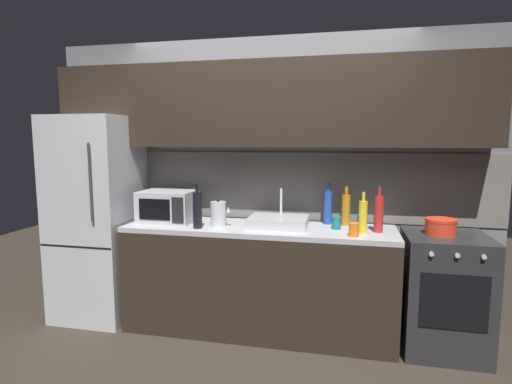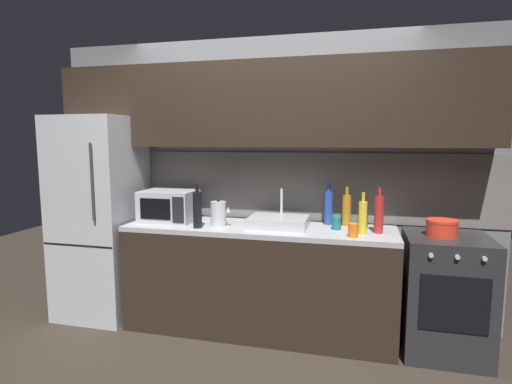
{
  "view_description": "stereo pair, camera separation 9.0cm",
  "coord_description": "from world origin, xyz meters",
  "px_view_note": "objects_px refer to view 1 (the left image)",
  "views": [
    {
      "loc": [
        0.7,
        -2.33,
        1.61
      ],
      "look_at": [
        -0.02,
        0.9,
        1.19
      ],
      "focal_mm": 28.6,
      "sensor_mm": 36.0,
      "label": 1
    },
    {
      "loc": [
        0.79,
        -2.31,
        1.61
      ],
      "look_at": [
        -0.02,
        0.9,
        1.19
      ],
      "focal_mm": 28.6,
      "sensor_mm": 36.0,
      "label": 2
    }
  ],
  "objects_px": {
    "cooking_pot": "(441,227)",
    "wine_bottle_yellow": "(363,217)",
    "mug_teal": "(336,223)",
    "mug_orange": "(354,230)",
    "mug_green": "(362,221)",
    "kettle": "(219,214)",
    "oven_range": "(444,293)",
    "wine_bottle_red": "(379,213)",
    "wine_bottle_dark": "(197,210)",
    "wine_bottle_blue": "(328,207)",
    "microwave": "(168,206)",
    "refrigerator": "(98,218)",
    "wine_bottle_amber": "(346,209)"
  },
  "relations": [
    {
      "from": "refrigerator",
      "to": "wine_bottle_yellow",
      "type": "distance_m",
      "value": 2.33
    },
    {
      "from": "kettle",
      "to": "mug_green",
      "type": "bearing_deg",
      "value": 10.54
    },
    {
      "from": "kettle",
      "to": "wine_bottle_amber",
      "type": "distance_m",
      "value": 1.06
    },
    {
      "from": "mug_teal",
      "to": "oven_range",
      "type": "bearing_deg",
      "value": -2.2
    },
    {
      "from": "oven_range",
      "to": "wine_bottle_dark",
      "type": "distance_m",
      "value": 2.02
    },
    {
      "from": "cooking_pot",
      "to": "wine_bottle_yellow",
      "type": "bearing_deg",
      "value": -171.93
    },
    {
      "from": "oven_range",
      "to": "wine_bottle_yellow",
      "type": "distance_m",
      "value": 0.85
    },
    {
      "from": "kettle",
      "to": "wine_bottle_yellow",
      "type": "bearing_deg",
      "value": -0.79
    },
    {
      "from": "mug_orange",
      "to": "wine_bottle_amber",
      "type": "bearing_deg",
      "value": 98.58
    },
    {
      "from": "wine_bottle_dark",
      "to": "mug_teal",
      "type": "height_order",
      "value": "wine_bottle_dark"
    },
    {
      "from": "wine_bottle_blue",
      "to": "mug_green",
      "type": "relative_size",
      "value": 3.41
    },
    {
      "from": "wine_bottle_dark",
      "to": "refrigerator",
      "type": "bearing_deg",
      "value": 170.26
    },
    {
      "from": "wine_bottle_red",
      "to": "wine_bottle_yellow",
      "type": "distance_m",
      "value": 0.14
    },
    {
      "from": "wine_bottle_yellow",
      "to": "refrigerator",
      "type": "bearing_deg",
      "value": 178.01
    },
    {
      "from": "refrigerator",
      "to": "wine_bottle_amber",
      "type": "distance_m",
      "value": 2.21
    },
    {
      "from": "refrigerator",
      "to": "kettle",
      "type": "xyz_separation_m",
      "value": [
        1.17,
        -0.06,
        0.09
      ]
    },
    {
      "from": "kettle",
      "to": "wine_bottle_red",
      "type": "distance_m",
      "value": 1.28
    },
    {
      "from": "oven_range",
      "to": "microwave",
      "type": "relative_size",
      "value": 1.96
    },
    {
      "from": "wine_bottle_dark",
      "to": "wine_bottle_blue",
      "type": "height_order",
      "value": "wine_bottle_dark"
    },
    {
      "from": "cooking_pot",
      "to": "mug_teal",
      "type": "bearing_deg",
      "value": 177.77
    },
    {
      "from": "oven_range",
      "to": "wine_bottle_dark",
      "type": "bearing_deg",
      "value": -174.78
    },
    {
      "from": "wine_bottle_blue",
      "to": "microwave",
      "type": "bearing_deg",
      "value": -171.63
    },
    {
      "from": "wine_bottle_dark",
      "to": "mug_orange",
      "type": "bearing_deg",
      "value": -1.01
    },
    {
      "from": "mug_teal",
      "to": "mug_green",
      "type": "relative_size",
      "value": 0.99
    },
    {
      "from": "kettle",
      "to": "mug_teal",
      "type": "bearing_deg",
      "value": 5.68
    },
    {
      "from": "wine_bottle_yellow",
      "to": "wine_bottle_dark",
      "type": "bearing_deg",
      "value": -175.8
    },
    {
      "from": "mug_teal",
      "to": "mug_orange",
      "type": "height_order",
      "value": "same"
    },
    {
      "from": "wine_bottle_yellow",
      "to": "mug_orange",
      "type": "xyz_separation_m",
      "value": [
        -0.07,
        -0.12,
        -0.08
      ]
    },
    {
      "from": "mug_green",
      "to": "kettle",
      "type": "bearing_deg",
      "value": -169.46
    },
    {
      "from": "wine_bottle_red",
      "to": "wine_bottle_amber",
      "type": "distance_m",
      "value": 0.33
    },
    {
      "from": "wine_bottle_blue",
      "to": "mug_teal",
      "type": "relative_size",
      "value": 3.46
    },
    {
      "from": "wine_bottle_amber",
      "to": "mug_green",
      "type": "height_order",
      "value": "wine_bottle_amber"
    },
    {
      "from": "microwave",
      "to": "kettle",
      "type": "xyz_separation_m",
      "value": [
        0.49,
        -0.08,
        -0.03
      ]
    },
    {
      "from": "refrigerator",
      "to": "wine_bottle_dark",
      "type": "height_order",
      "value": "refrigerator"
    },
    {
      "from": "mug_teal",
      "to": "wine_bottle_yellow",
      "type": "bearing_deg",
      "value": -29.17
    },
    {
      "from": "wine_bottle_red",
      "to": "refrigerator",
      "type": "bearing_deg",
      "value": 179.72
    },
    {
      "from": "wine_bottle_blue",
      "to": "mug_teal",
      "type": "bearing_deg",
      "value": -67.43
    },
    {
      "from": "kettle",
      "to": "wine_bottle_dark",
      "type": "height_order",
      "value": "wine_bottle_dark"
    },
    {
      "from": "oven_range",
      "to": "wine_bottle_red",
      "type": "relative_size",
      "value": 2.56
    },
    {
      "from": "mug_teal",
      "to": "mug_green",
      "type": "distance_m",
      "value": 0.24
    },
    {
      "from": "oven_range",
      "to": "wine_bottle_amber",
      "type": "bearing_deg",
      "value": 164.87
    },
    {
      "from": "microwave",
      "to": "wine_bottle_red",
      "type": "bearing_deg",
      "value": -0.99
    },
    {
      "from": "wine_bottle_yellow",
      "to": "wine_bottle_amber",
      "type": "distance_m",
      "value": 0.31
    },
    {
      "from": "kettle",
      "to": "mug_green",
      "type": "height_order",
      "value": "kettle"
    },
    {
      "from": "microwave",
      "to": "wine_bottle_blue",
      "type": "distance_m",
      "value": 1.38
    },
    {
      "from": "kettle",
      "to": "wine_bottle_amber",
      "type": "bearing_deg",
      "value": 14.5
    },
    {
      "from": "oven_range",
      "to": "wine_bottle_yellow",
      "type": "relative_size",
      "value": 2.82
    },
    {
      "from": "refrigerator",
      "to": "mug_green",
      "type": "bearing_deg",
      "value": 3.7
    },
    {
      "from": "wine_bottle_yellow",
      "to": "wine_bottle_amber",
      "type": "xyz_separation_m",
      "value": [
        -0.13,
        0.28,
        0.0
      ]
    },
    {
      "from": "oven_range",
      "to": "wine_bottle_red",
      "type": "xyz_separation_m",
      "value": [
        -0.5,
        -0.01,
        0.6
      ]
    }
  ]
}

